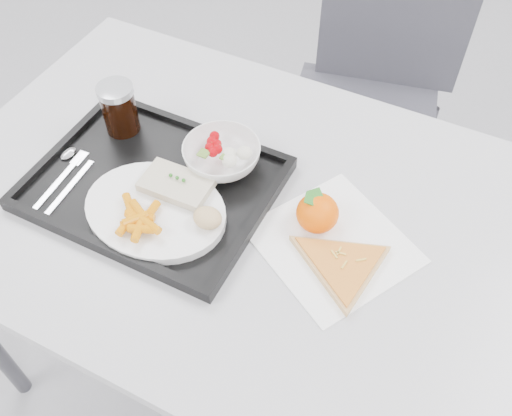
{
  "coord_description": "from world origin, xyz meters",
  "views": [
    {
      "loc": [
        0.33,
        -0.3,
        1.59
      ],
      "look_at": [
        0.04,
        0.29,
        0.77
      ],
      "focal_mm": 40.0,
      "sensor_mm": 36.0,
      "label": 1
    }
  ],
  "objects_px": {
    "tray": "(154,185)",
    "pizza_slice": "(342,265)",
    "chair": "(374,82)",
    "salad_bowl": "(222,155)",
    "dinner_plate": "(156,210)",
    "tangerine": "(317,213)",
    "cola_glass": "(119,108)",
    "table": "(243,225)"
  },
  "relations": [
    {
      "from": "tangerine",
      "to": "tray",
      "type": "bearing_deg",
      "value": -169.69
    },
    {
      "from": "chair",
      "to": "tangerine",
      "type": "xyz_separation_m",
      "value": [
        0.1,
        -0.71,
        0.25
      ]
    },
    {
      "from": "tray",
      "to": "salad_bowl",
      "type": "distance_m",
      "value": 0.14
    },
    {
      "from": "tray",
      "to": "pizza_slice",
      "type": "xyz_separation_m",
      "value": [
        0.39,
        -0.01,
        0.0
      ]
    },
    {
      "from": "tray",
      "to": "cola_glass",
      "type": "height_order",
      "value": "cola_glass"
    },
    {
      "from": "salad_bowl",
      "to": "cola_glass",
      "type": "bearing_deg",
      "value": -179.32
    },
    {
      "from": "salad_bowl",
      "to": "tangerine",
      "type": "distance_m",
      "value": 0.23
    },
    {
      "from": "table",
      "to": "chair",
      "type": "xyz_separation_m",
      "value": [
        0.05,
        0.73,
        -0.15
      ]
    },
    {
      "from": "chair",
      "to": "salad_bowl",
      "type": "height_order",
      "value": "chair"
    },
    {
      "from": "dinner_plate",
      "to": "cola_glass",
      "type": "xyz_separation_m",
      "value": [
        -0.19,
        0.16,
        0.05
      ]
    },
    {
      "from": "dinner_plate",
      "to": "pizza_slice",
      "type": "xyz_separation_m",
      "value": [
        0.35,
        0.05,
        -0.01
      ]
    },
    {
      "from": "table",
      "to": "salad_bowl",
      "type": "height_order",
      "value": "salad_bowl"
    },
    {
      "from": "pizza_slice",
      "to": "cola_glass",
      "type": "bearing_deg",
      "value": 168.16
    },
    {
      "from": "salad_bowl",
      "to": "cola_glass",
      "type": "height_order",
      "value": "cola_glass"
    },
    {
      "from": "salad_bowl",
      "to": "table",
      "type": "bearing_deg",
      "value": -39.35
    },
    {
      "from": "tray",
      "to": "salad_bowl",
      "type": "bearing_deg",
      "value": 47.32
    },
    {
      "from": "cola_glass",
      "to": "tangerine",
      "type": "relative_size",
      "value": 1.06
    },
    {
      "from": "dinner_plate",
      "to": "cola_glass",
      "type": "height_order",
      "value": "cola_glass"
    },
    {
      "from": "tray",
      "to": "cola_glass",
      "type": "distance_m",
      "value": 0.18
    },
    {
      "from": "table",
      "to": "chair",
      "type": "height_order",
      "value": "chair"
    },
    {
      "from": "chair",
      "to": "dinner_plate",
      "type": "relative_size",
      "value": 3.44
    },
    {
      "from": "tray",
      "to": "dinner_plate",
      "type": "height_order",
      "value": "dinner_plate"
    },
    {
      "from": "chair",
      "to": "dinner_plate",
      "type": "distance_m",
      "value": 0.88
    },
    {
      "from": "pizza_slice",
      "to": "tray",
      "type": "bearing_deg",
      "value": 178.41
    },
    {
      "from": "cola_glass",
      "to": "tray",
      "type": "bearing_deg",
      "value": -35.94
    },
    {
      "from": "table",
      "to": "dinner_plate",
      "type": "relative_size",
      "value": 4.44
    },
    {
      "from": "table",
      "to": "chair",
      "type": "distance_m",
      "value": 0.74
    },
    {
      "from": "dinner_plate",
      "to": "tangerine",
      "type": "distance_m",
      "value": 0.29
    },
    {
      "from": "pizza_slice",
      "to": "dinner_plate",
      "type": "bearing_deg",
      "value": -171.67
    },
    {
      "from": "table",
      "to": "chair",
      "type": "bearing_deg",
      "value": 86.3
    },
    {
      "from": "chair",
      "to": "pizza_slice",
      "type": "distance_m",
      "value": 0.83
    },
    {
      "from": "cola_glass",
      "to": "chair",
      "type": "bearing_deg",
      "value": 61.96
    },
    {
      "from": "tray",
      "to": "pizza_slice",
      "type": "height_order",
      "value": "tray"
    },
    {
      "from": "chair",
      "to": "tangerine",
      "type": "height_order",
      "value": "chair"
    },
    {
      "from": "dinner_plate",
      "to": "salad_bowl",
      "type": "xyz_separation_m",
      "value": [
        0.05,
        0.16,
        0.01
      ]
    },
    {
      "from": "chair",
      "to": "tray",
      "type": "xyz_separation_m",
      "value": [
        -0.22,
        -0.77,
        0.22
      ]
    },
    {
      "from": "tray",
      "to": "cola_glass",
      "type": "bearing_deg",
      "value": 144.06
    },
    {
      "from": "salad_bowl",
      "to": "pizza_slice",
      "type": "relative_size",
      "value": 0.63
    },
    {
      "from": "dinner_plate",
      "to": "tangerine",
      "type": "height_order",
      "value": "tangerine"
    },
    {
      "from": "tangerine",
      "to": "chair",
      "type": "bearing_deg",
      "value": 97.89
    },
    {
      "from": "table",
      "to": "dinner_plate",
      "type": "bearing_deg",
      "value": -140.15
    },
    {
      "from": "chair",
      "to": "dinner_plate",
      "type": "xyz_separation_m",
      "value": [
        -0.17,
        -0.83,
        0.24
      ]
    }
  ]
}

